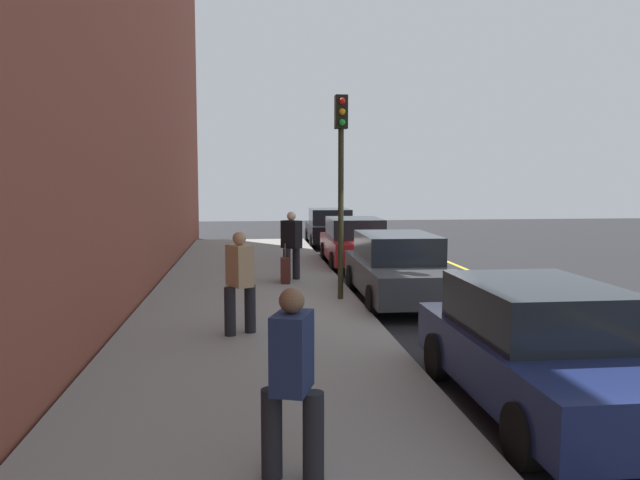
% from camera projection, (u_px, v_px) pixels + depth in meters
% --- Properties ---
extents(ground_plane, '(56.00, 56.00, 0.00)m').
position_uv_depth(ground_plane, '(404.00, 305.00, 13.70)').
color(ground_plane, black).
extents(sidewalk, '(28.00, 4.60, 0.15)m').
position_uv_depth(sidewalk, '(252.00, 305.00, 13.32)').
color(sidewalk, gray).
rests_on(sidewalk, ground).
extents(lane_stripe_centre, '(28.00, 0.14, 0.01)m').
position_uv_depth(lane_stripe_centre, '(544.00, 302.00, 14.05)').
color(lane_stripe_centre, gold).
rests_on(lane_stripe_centre, ground).
extents(parked_car_black, '(4.15, 1.97, 1.51)m').
position_uv_depth(parked_car_black, '(330.00, 227.00, 25.87)').
color(parked_car_black, black).
rests_on(parked_car_black, ground).
extents(parked_car_red, '(4.43, 1.95, 1.51)m').
position_uv_depth(parked_car_red, '(355.00, 242.00, 19.69)').
color(parked_car_red, black).
rests_on(parked_car_red, ground).
extents(parked_car_charcoal, '(4.69, 1.97, 1.51)m').
position_uv_depth(parked_car_charcoal, '(398.00, 268.00, 14.03)').
color(parked_car_charcoal, black).
rests_on(parked_car_charcoal, ground).
extents(parked_car_navy, '(4.33, 1.92, 1.51)m').
position_uv_depth(parked_car_navy, '(541.00, 349.00, 7.36)').
color(parked_car_navy, black).
rests_on(parked_car_navy, ground).
extents(pedestrian_navy_coat, '(0.52, 0.54, 1.68)m').
position_uv_depth(pedestrian_navy_coat, '(292.00, 379.00, 5.35)').
color(pedestrian_navy_coat, black).
rests_on(pedestrian_navy_coat, sidewalk).
extents(pedestrian_tan_coat, '(0.55, 0.52, 1.72)m').
position_uv_depth(pedestrian_tan_coat, '(240.00, 280.00, 10.45)').
color(pedestrian_tan_coat, black).
rests_on(pedestrian_tan_coat, sidewalk).
extents(pedestrian_black_coat, '(0.54, 0.55, 1.76)m').
position_uv_depth(pedestrian_black_coat, '(291.00, 244.00, 16.07)').
color(pedestrian_black_coat, black).
rests_on(pedestrian_black_coat, sidewalk).
extents(traffic_light_pole, '(0.35, 0.26, 4.35)m').
position_uv_depth(traffic_light_pole, '(341.00, 162.00, 13.36)').
color(traffic_light_pole, '#2D2D19').
rests_on(traffic_light_pole, sidewalk).
extents(rolling_suitcase, '(0.34, 0.22, 1.00)m').
position_uv_depth(rolling_suitcase, '(285.00, 270.00, 15.64)').
color(rolling_suitcase, '#471E19').
rests_on(rolling_suitcase, sidewalk).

